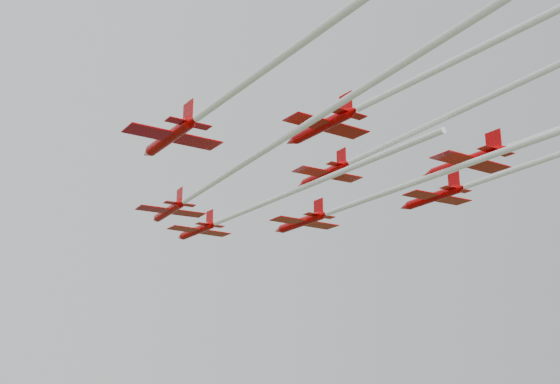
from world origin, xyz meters
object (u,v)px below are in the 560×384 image
object	(u,v)px
jet_row3_mid	(394,141)
jet_row4_right	(547,133)
jet_row2_right	(357,203)
jet_row4_left	(390,93)
jet_lead	(241,212)
jet_row3_right	(487,179)
jet_row3_left	(244,84)
jet_row2_left	(235,169)

from	to	relation	value
jet_row3_mid	jet_row4_right	xyz separation A→B (m)	(12.68, -7.30, -0.03)
jet_row2_right	jet_row4_right	bearing A→B (deg)	-84.17
jet_row4_left	jet_row2_right	bearing A→B (deg)	54.11
jet_lead	jet_row4_left	xyz separation A→B (m)	(0.12, -38.58, 0.55)
jet_row3_right	jet_row3_mid	bearing A→B (deg)	-162.08
jet_lead	jet_row3_left	world-z (taller)	jet_row3_left
jet_row2_left	jet_row2_right	distance (m)	21.20
jet_row4_left	jet_lead	bearing A→B (deg)	76.44
jet_row2_right	jet_row4_left	size ratio (longest dim) A/B	1.30
jet_row3_left	jet_row4_right	size ratio (longest dim) A/B	1.19
jet_row2_left	jet_row4_right	size ratio (longest dim) A/B	1.38
jet_row3_mid	jet_row3_right	bearing A→B (deg)	17.85
jet_row3_left	jet_row2_right	bearing A→B (deg)	35.82
jet_row2_left	jet_lead	bearing A→B (deg)	62.16
jet_row2_left	jet_row3_mid	bearing A→B (deg)	-36.83
jet_lead	jet_row3_mid	size ratio (longest dim) A/B	1.02
jet_row3_mid	jet_row4_left	xyz separation A→B (m)	(-7.33, -11.94, -0.97)
jet_row3_mid	jet_row4_left	size ratio (longest dim) A/B	1.24
jet_lead	jet_row3_left	distance (m)	36.37
jet_lead	jet_row4_right	xyz separation A→B (m)	(20.12, -33.95, 1.48)
jet_row3_right	jet_row4_right	xyz separation A→B (m)	(-5.60, -16.82, -0.94)
jet_row2_right	jet_row3_right	distance (m)	15.95
jet_row3_left	jet_row4_left	distance (m)	11.77
jet_row3_mid	jet_row4_left	distance (m)	14.04
jet_row3_mid	jet_row4_left	bearing A→B (deg)	-131.19
jet_row4_right	jet_row4_left	bearing A→B (deg)	-179.57
jet_row2_left	jet_row3_left	distance (m)	16.41
jet_lead	jet_row4_left	distance (m)	38.59
jet_row2_right	jet_row4_left	xyz separation A→B (m)	(-11.97, -29.39, 0.41)
jet_row2_right	jet_row4_right	size ratio (longest dim) A/B	1.09
jet_row2_left	jet_row4_left	size ratio (longest dim) A/B	1.64
jet_row3_right	jet_row4_left	size ratio (longest dim) A/B	1.14
jet_row3_right	jet_lead	bearing A→B (deg)	136.76
jet_lead	jet_row3_right	world-z (taller)	jet_row3_right
jet_row2_right	jet_row3_mid	bearing A→B (deg)	-117.05
jet_row2_left	jet_row3_right	xyz separation A→B (m)	(32.46, 1.79, 3.11)
jet_row3_left	jet_row4_left	bearing A→B (deg)	-31.53
jet_row2_left	jet_row3_right	bearing A→B (deg)	-5.08
jet_lead	jet_row3_mid	world-z (taller)	jet_row3_mid
jet_row4_right	jet_row3_right	bearing A→B (deg)	58.96
jet_row2_right	jet_row3_left	xyz separation A→B (m)	(-23.04, -25.47, 1.06)
jet_row2_right	jet_row4_right	xyz separation A→B (m)	(8.04, -24.76, 1.35)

